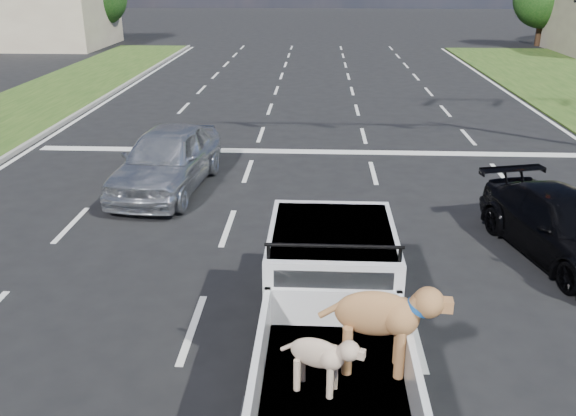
# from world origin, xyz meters

# --- Properties ---
(ground) EXTENTS (160.00, 160.00, 0.00)m
(ground) POSITION_xyz_m (0.00, 0.00, 0.00)
(ground) COLOR black
(ground) RESTS_ON ground
(road_markings) EXTENTS (17.75, 60.00, 0.01)m
(road_markings) POSITION_xyz_m (0.00, 6.56, 0.01)
(road_markings) COLOR silver
(road_markings) RESTS_ON ground
(building_left) EXTENTS (10.00, 8.00, 4.40)m
(building_left) POSITION_xyz_m (-20.00, 36.00, 2.20)
(building_left) COLOR beige
(building_left) RESTS_ON ground
(pickup_truck) EXTENTS (2.25, 5.37, 2.01)m
(pickup_truck) POSITION_xyz_m (0.44, -1.07, 0.95)
(pickup_truck) COLOR black
(pickup_truck) RESTS_ON ground
(silver_sedan) EXTENTS (2.38, 4.89, 1.61)m
(silver_sedan) POSITION_xyz_m (-3.62, 6.44, 0.80)
(silver_sedan) COLOR silver
(silver_sedan) RESTS_ON ground
(black_coupe) EXTENTS (2.77, 4.63, 1.26)m
(black_coupe) POSITION_xyz_m (5.00, 2.93, 0.63)
(black_coupe) COLOR black
(black_coupe) RESTS_ON ground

